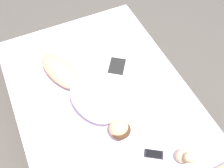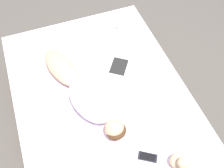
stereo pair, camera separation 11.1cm
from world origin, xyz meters
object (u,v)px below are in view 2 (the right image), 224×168
(open_magazine, at_px, (130,69))
(cell_phone, at_px, (148,157))
(coffee_mug, at_px, (120,26))
(person, at_px, (85,93))

(open_magazine, relative_size, cell_phone, 3.37)
(cell_phone, bearing_deg, coffee_mug, -159.81)
(open_magazine, xyz_separation_m, coffee_mug, (-0.12, -0.58, 0.04))
(coffee_mug, relative_size, cell_phone, 0.68)
(open_magazine, height_order, coffee_mug, coffee_mug)
(coffee_mug, bearing_deg, open_magazine, 78.52)
(coffee_mug, bearing_deg, cell_phone, 77.30)
(open_magazine, bearing_deg, person, 55.02)
(person, xyz_separation_m, open_magazine, (-0.54, -0.19, -0.10))
(person, height_order, open_magazine, person)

